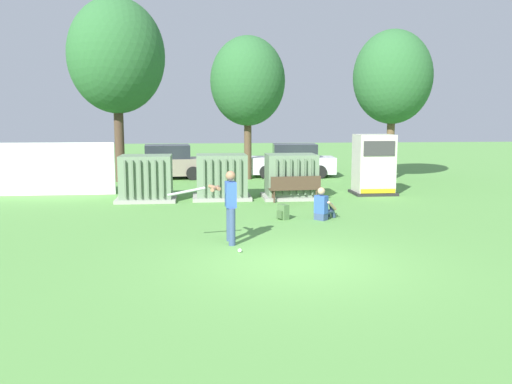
{
  "coord_description": "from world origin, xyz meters",
  "views": [
    {
      "loc": [
        -2.0,
        -10.86,
        3.05
      ],
      "look_at": [
        -0.51,
        3.5,
        1.0
      ],
      "focal_mm": 38.32,
      "sensor_mm": 36.0,
      "label": 1
    }
  ],
  "objects_px": {
    "generator_enclosure": "(374,165)",
    "park_bench": "(295,187)",
    "batter": "(228,203)",
    "seated_spectator": "(323,207)",
    "transformer_mid_west": "(222,177)",
    "transformer_west": "(146,179)",
    "transformer_mid_east": "(291,177)",
    "sports_ball": "(240,251)",
    "parked_car_left_of_center": "(292,161)",
    "backpack": "(283,212)",
    "parked_car_leftmost": "(165,163)"
  },
  "relations": [
    {
      "from": "transformer_mid_east",
      "to": "sports_ball",
      "type": "relative_size",
      "value": 23.33
    },
    {
      "from": "generator_enclosure",
      "to": "transformer_mid_east",
      "type": "bearing_deg",
      "value": -167.93
    },
    {
      "from": "seated_spectator",
      "to": "generator_enclosure",
      "type": "bearing_deg",
      "value": 57.75
    },
    {
      "from": "generator_enclosure",
      "to": "park_bench",
      "type": "xyz_separation_m",
      "value": [
        -3.33,
        -1.57,
        -0.6
      ]
    },
    {
      "from": "transformer_mid_east",
      "to": "parked_car_left_of_center",
      "type": "height_order",
      "value": "same"
    },
    {
      "from": "transformer_mid_west",
      "to": "seated_spectator",
      "type": "height_order",
      "value": "transformer_mid_west"
    },
    {
      "from": "seated_spectator",
      "to": "batter",
      "type": "bearing_deg",
      "value": -137.18
    },
    {
      "from": "transformer_mid_east",
      "to": "park_bench",
      "type": "distance_m",
      "value": 0.89
    },
    {
      "from": "seated_spectator",
      "to": "parked_car_leftmost",
      "type": "xyz_separation_m",
      "value": [
        -5.22,
        10.94,
        0.38
      ]
    },
    {
      "from": "batter",
      "to": "parked_car_left_of_center",
      "type": "distance_m",
      "value": 14.38
    },
    {
      "from": "transformer_west",
      "to": "generator_enclosure",
      "type": "xyz_separation_m",
      "value": [
        8.57,
        0.72,
        0.35
      ]
    },
    {
      "from": "sports_ball",
      "to": "park_bench",
      "type": "bearing_deg",
      "value": 70.44
    },
    {
      "from": "transformer_west",
      "to": "transformer_mid_east",
      "type": "xyz_separation_m",
      "value": [
        5.23,
        0.01,
        0.0
      ]
    },
    {
      "from": "transformer_mid_west",
      "to": "seated_spectator",
      "type": "distance_m",
      "value": 5.16
    },
    {
      "from": "batter",
      "to": "seated_spectator",
      "type": "xyz_separation_m",
      "value": [
        2.91,
        2.7,
        -0.6
      ]
    },
    {
      "from": "seated_spectator",
      "to": "backpack",
      "type": "distance_m",
      "value": 1.18
    },
    {
      "from": "seated_spectator",
      "to": "park_bench",
      "type": "bearing_deg",
      "value": 94.23
    },
    {
      "from": "generator_enclosure",
      "to": "sports_ball",
      "type": "distance_m",
      "value": 10.36
    },
    {
      "from": "batter",
      "to": "backpack",
      "type": "xyz_separation_m",
      "value": [
        1.75,
        2.83,
        -0.76
      ]
    },
    {
      "from": "backpack",
      "to": "transformer_west",
      "type": "bearing_deg",
      "value": 136.94
    },
    {
      "from": "generator_enclosure",
      "to": "batter",
      "type": "height_order",
      "value": "generator_enclosure"
    },
    {
      "from": "generator_enclosure",
      "to": "parked_car_left_of_center",
      "type": "bearing_deg",
      "value": 108.59
    },
    {
      "from": "parked_car_leftmost",
      "to": "transformer_mid_west",
      "type": "bearing_deg",
      "value": -69.81
    },
    {
      "from": "seated_spectator",
      "to": "backpack",
      "type": "bearing_deg",
      "value": 173.43
    },
    {
      "from": "backpack",
      "to": "generator_enclosure",
      "type": "bearing_deg",
      "value": 48.22
    },
    {
      "from": "sports_ball",
      "to": "seated_spectator",
      "type": "xyz_separation_m",
      "value": [
        2.71,
        3.62,
        0.33
      ]
    },
    {
      "from": "transformer_west",
      "to": "transformer_mid_east",
      "type": "height_order",
      "value": "same"
    },
    {
      "from": "generator_enclosure",
      "to": "seated_spectator",
      "type": "relative_size",
      "value": 2.39
    },
    {
      "from": "transformer_mid_west",
      "to": "parked_car_left_of_center",
      "type": "distance_m",
      "value": 7.79
    },
    {
      "from": "seated_spectator",
      "to": "parked_car_left_of_center",
      "type": "height_order",
      "value": "parked_car_left_of_center"
    },
    {
      "from": "park_bench",
      "to": "batter",
      "type": "xyz_separation_m",
      "value": [
        -2.67,
        -6.02,
        0.44
      ]
    },
    {
      "from": "transformer_west",
      "to": "backpack",
      "type": "height_order",
      "value": "transformer_west"
    },
    {
      "from": "park_bench",
      "to": "seated_spectator",
      "type": "relative_size",
      "value": 1.9
    },
    {
      "from": "generator_enclosure",
      "to": "backpack",
      "type": "height_order",
      "value": "generator_enclosure"
    },
    {
      "from": "batter",
      "to": "parked_car_left_of_center",
      "type": "height_order",
      "value": "batter"
    },
    {
      "from": "transformer_mid_east",
      "to": "parked_car_left_of_center",
      "type": "relative_size",
      "value": 0.49
    },
    {
      "from": "seated_spectator",
      "to": "parked_car_left_of_center",
      "type": "xyz_separation_m",
      "value": [
        0.98,
        11.14,
        0.38
      ]
    },
    {
      "from": "batter",
      "to": "transformer_west",
      "type": "bearing_deg",
      "value": 110.5
    },
    {
      "from": "batter",
      "to": "seated_spectator",
      "type": "bearing_deg",
      "value": 42.82
    },
    {
      "from": "transformer_mid_east",
      "to": "seated_spectator",
      "type": "relative_size",
      "value": 2.18
    },
    {
      "from": "batter",
      "to": "parked_car_leftmost",
      "type": "height_order",
      "value": "batter"
    },
    {
      "from": "park_bench",
      "to": "transformer_mid_east",
      "type": "bearing_deg",
      "value": 90.38
    },
    {
      "from": "transformer_west",
      "to": "batter",
      "type": "height_order",
      "value": "batter"
    },
    {
      "from": "transformer_mid_west",
      "to": "transformer_mid_east",
      "type": "xyz_separation_m",
      "value": [
        2.54,
        -0.14,
        0.0
      ]
    },
    {
      "from": "transformer_mid_east",
      "to": "park_bench",
      "type": "xyz_separation_m",
      "value": [
        0.01,
        -0.86,
        -0.25
      ]
    },
    {
      "from": "transformer_mid_west",
      "to": "batter",
      "type": "bearing_deg",
      "value": -91.01
    },
    {
      "from": "park_bench",
      "to": "sports_ball",
      "type": "bearing_deg",
      "value": -109.56
    },
    {
      "from": "batter",
      "to": "park_bench",
      "type": "bearing_deg",
      "value": 66.09
    },
    {
      "from": "generator_enclosure",
      "to": "park_bench",
      "type": "height_order",
      "value": "generator_enclosure"
    },
    {
      "from": "generator_enclosure",
      "to": "parked_car_left_of_center",
      "type": "height_order",
      "value": "generator_enclosure"
    }
  ]
}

